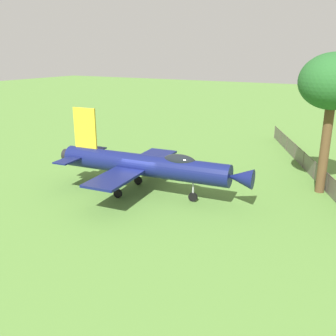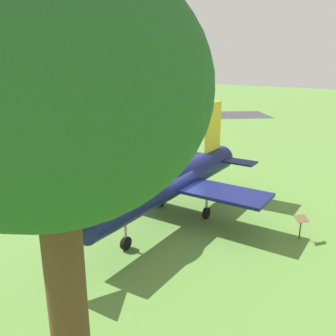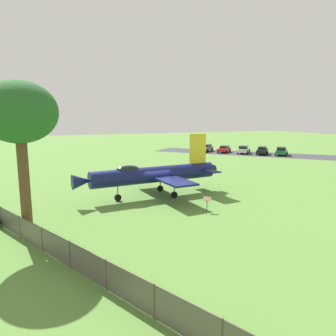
% 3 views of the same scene
% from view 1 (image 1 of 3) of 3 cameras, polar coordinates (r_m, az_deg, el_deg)
% --- Properties ---
extents(ground_plane, '(200.00, 200.00, 0.00)m').
position_cam_1_polar(ground_plane, '(25.90, -3.74, -3.87)').
color(ground_plane, '#568438').
extents(display_jet, '(14.09, 9.77, 5.66)m').
position_cam_1_polar(display_jet, '(25.08, -3.19, 0.49)').
color(display_jet, '#111951').
rests_on(display_jet, ground_plane).
extents(shade_tree, '(4.41, 4.45, 9.41)m').
position_cam_1_polar(shade_tree, '(26.65, 24.06, 11.76)').
color(shade_tree, brown).
rests_on(shade_tree, ground_plane).
extents(perimeter_fence, '(15.08, 31.18, 1.41)m').
position_cam_1_polar(perimeter_fence, '(27.99, 23.28, -2.02)').
color(perimeter_fence, '#4C4238').
rests_on(perimeter_fence, ground_plane).
extents(info_plaque, '(0.72, 0.66, 1.14)m').
position_cam_1_polar(info_plaque, '(31.49, -1.14, 1.69)').
color(info_plaque, '#333333').
rests_on(info_plaque, ground_plane).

